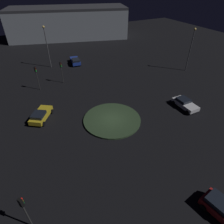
# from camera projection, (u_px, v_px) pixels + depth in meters

# --- Properties ---
(ground_plane) EXTENTS (116.35, 116.35, 0.00)m
(ground_plane) POSITION_uv_depth(u_px,v_px,m) (112.00, 120.00, 27.65)
(ground_plane) COLOR black
(roundabout_island) EXTENTS (8.19, 8.19, 0.23)m
(roundabout_island) POSITION_uv_depth(u_px,v_px,m) (112.00, 119.00, 27.58)
(roundabout_island) COLOR #2D4228
(roundabout_island) RESTS_ON ground_plane
(car_red) EXTENTS (4.25, 2.61, 1.46)m
(car_red) POSITION_uv_depth(u_px,v_px,m) (224.00, 210.00, 16.38)
(car_red) COLOR red
(car_red) RESTS_ON ground_plane
(car_yellow) EXTENTS (4.47, 3.88, 1.40)m
(car_yellow) POSITION_uv_depth(u_px,v_px,m) (41.00, 115.00, 27.40)
(car_yellow) COLOR gold
(car_yellow) RESTS_ON ground_plane
(car_white) EXTENTS (4.16, 2.12, 1.34)m
(car_white) POSITION_uv_depth(u_px,v_px,m) (185.00, 103.00, 29.92)
(car_white) COLOR white
(car_white) RESTS_ON ground_plane
(car_blue) EXTENTS (4.61, 2.55, 1.41)m
(car_blue) POSITION_uv_depth(u_px,v_px,m) (75.00, 61.00, 44.31)
(car_blue) COLOR #1E38A5
(car_blue) RESTS_ON ground_plane
(traffic_light_northeast) EXTENTS (0.40, 0.37, 4.33)m
(traffic_light_northeast) POSITION_uv_depth(u_px,v_px,m) (36.00, 74.00, 33.11)
(traffic_light_northeast) COLOR #2D2D2D
(traffic_light_northeast) RESTS_ON ground_plane
(traffic_light_northwest) EXTENTS (0.38, 0.39, 4.14)m
(traffic_light_northwest) POSITION_uv_depth(u_px,v_px,m) (24.00, 208.00, 14.36)
(traffic_light_northwest) COLOR #2D2D2D
(traffic_light_northwest) RESTS_ON ground_plane
(traffic_light_east) EXTENTS (0.38, 0.34, 4.11)m
(traffic_light_east) POSITION_uv_depth(u_px,v_px,m) (61.00, 68.00, 35.36)
(traffic_light_east) COLOR #2D2D2D
(traffic_light_east) RESTS_ON ground_plane
(streetlamp_east) EXTENTS (0.49, 0.49, 8.70)m
(streetlamp_east) POSITION_uv_depth(u_px,v_px,m) (46.00, 42.00, 40.08)
(streetlamp_east) COLOR #4C4C51
(streetlamp_east) RESTS_ON ground_plane
(streetlamp_south) EXTENTS (0.48, 0.48, 8.67)m
(streetlamp_south) POSITION_uv_depth(u_px,v_px,m) (191.00, 45.00, 38.62)
(streetlamp_south) COLOR #4C4C51
(streetlamp_south) RESTS_ON ground_plane
(store_building) EXTENTS (21.18, 37.27, 8.93)m
(store_building) POSITION_uv_depth(u_px,v_px,m) (69.00, 23.00, 60.49)
(store_building) COLOR #8C939E
(store_building) RESTS_ON ground_plane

